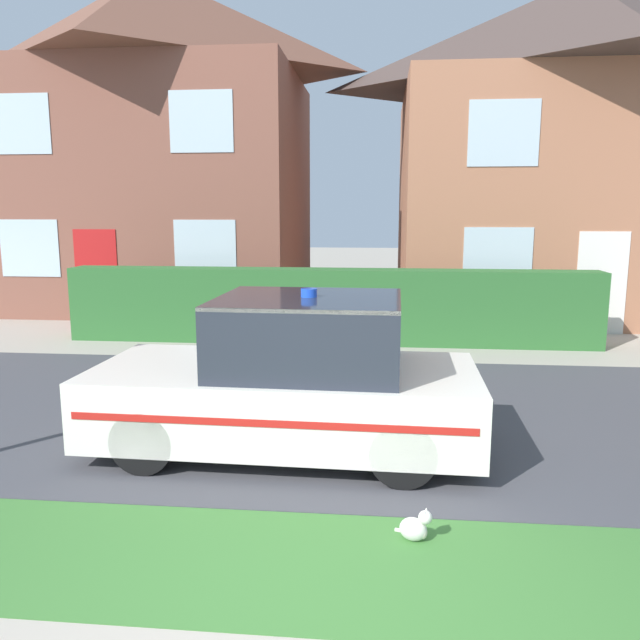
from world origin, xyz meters
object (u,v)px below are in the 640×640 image
(house_left, at_px, (157,141))
(house_right, at_px, (573,147))
(police_car, at_px, (292,380))
(cat, at_px, (416,527))

(house_left, xyz_separation_m, house_right, (10.64, -0.01, -0.27))
(house_right, bearing_deg, house_left, 179.95)
(house_right, bearing_deg, police_car, -118.66)
(police_car, distance_m, house_left, 11.96)
(house_left, distance_m, house_right, 10.65)
(house_left, relative_size, house_right, 0.97)
(police_car, xyz_separation_m, cat, (1.21, -1.79, -0.65))
(cat, xyz_separation_m, house_right, (4.38, 12.01, 3.95))
(house_left, bearing_deg, cat, -62.48)
(cat, distance_m, house_left, 14.20)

